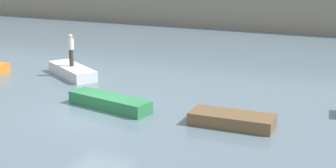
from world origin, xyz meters
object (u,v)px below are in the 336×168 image
rowboat_white (72,71)px  rowboat_green (110,102)px  person_white_shirt (71,48)px  rowboat_brown (232,120)px

rowboat_white → rowboat_green: bearing=-8.8°
rowboat_green → person_white_shirt: (-4.61, 3.89, 1.22)m
rowboat_white → rowboat_green: 6.03m
rowboat_green → rowboat_brown: rowboat_green is taller
rowboat_brown → person_white_shirt: 10.61m
rowboat_green → rowboat_white: bearing=151.3°
rowboat_green → person_white_shirt: size_ratio=2.27×
rowboat_green → person_white_shirt: bearing=151.3°
rowboat_white → person_white_shirt: 1.21m
rowboat_brown → rowboat_white: bearing=157.3°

